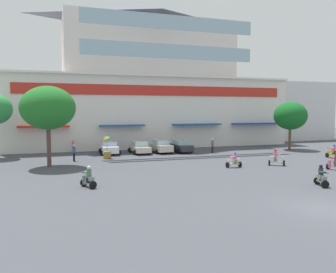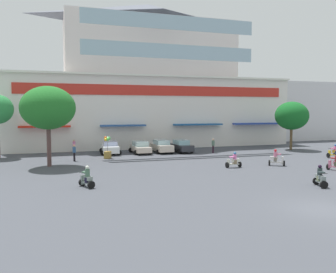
{
  "view_description": "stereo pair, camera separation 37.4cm",
  "coord_description": "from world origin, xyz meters",
  "px_view_note": "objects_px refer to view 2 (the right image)",
  "views": [
    {
      "loc": [
        -13.61,
        -14.57,
        5.28
      ],
      "look_at": [
        -2.72,
        18.38,
        2.58
      ],
      "focal_mm": 37.17,
      "sensor_mm": 36.0,
      "label": 1
    },
    {
      "loc": [
        -13.26,
        -14.69,
        5.28
      ],
      "look_at": [
        -2.72,
        18.38,
        2.58
      ],
      "focal_mm": 37.17,
      "sensor_mm": 36.0,
      "label": 2
    }
  ],
  "objects_px": {
    "scooter_rider_3": "(334,152)",
    "pedestrian_0": "(213,145)",
    "scooter_rider_0": "(234,161)",
    "scooter_rider_1": "(335,163)",
    "pedestrian_2": "(74,152)",
    "parked_car_2": "(161,146)",
    "plaza_tree_2": "(48,108)",
    "pedestrian_1": "(74,145)",
    "parked_car_1": "(140,147)",
    "parked_car_3": "(181,146)",
    "scooter_rider_2": "(276,159)",
    "scooter_rider_5": "(320,178)",
    "parked_car_0": "(110,148)",
    "balloon_vendor_cart": "(107,149)",
    "plaza_tree_1": "(292,116)",
    "scooter_rider_6": "(87,179)"
  },
  "relations": [
    {
      "from": "pedestrian_0",
      "to": "balloon_vendor_cart",
      "type": "distance_m",
      "value": 12.85
    },
    {
      "from": "pedestrian_1",
      "to": "balloon_vendor_cart",
      "type": "relative_size",
      "value": 0.67
    },
    {
      "from": "parked_car_0",
      "to": "parked_car_1",
      "type": "height_order",
      "value": "parked_car_0"
    },
    {
      "from": "parked_car_3",
      "to": "pedestrian_2",
      "type": "xyz_separation_m",
      "value": [
        -12.98,
        -3.74,
        0.22
      ]
    },
    {
      "from": "parked_car_3",
      "to": "plaza_tree_1",
      "type": "bearing_deg",
      "value": -7.21
    },
    {
      "from": "plaza_tree_2",
      "to": "pedestrian_0",
      "type": "height_order",
      "value": "plaza_tree_2"
    },
    {
      "from": "plaza_tree_1",
      "to": "pedestrian_0",
      "type": "relative_size",
      "value": 3.58
    },
    {
      "from": "scooter_rider_0",
      "to": "parked_car_1",
      "type": "bearing_deg",
      "value": 114.8
    },
    {
      "from": "scooter_rider_1",
      "to": "scooter_rider_3",
      "type": "xyz_separation_m",
      "value": [
        6.02,
        6.53,
        -0.02
      ]
    },
    {
      "from": "parked_car_2",
      "to": "pedestrian_0",
      "type": "height_order",
      "value": "pedestrian_0"
    },
    {
      "from": "parked_car_2",
      "to": "pedestrian_0",
      "type": "distance_m",
      "value": 6.29
    },
    {
      "from": "scooter_rider_6",
      "to": "scooter_rider_2",
      "type": "bearing_deg",
      "value": 12.45
    },
    {
      "from": "scooter_rider_5",
      "to": "pedestrian_2",
      "type": "relative_size",
      "value": 0.88
    },
    {
      "from": "parked_car_1",
      "to": "scooter_rider_5",
      "type": "xyz_separation_m",
      "value": [
        7.65,
        -21.33,
        -0.13
      ]
    },
    {
      "from": "parked_car_2",
      "to": "scooter_rider_1",
      "type": "bearing_deg",
      "value": -56.77
    },
    {
      "from": "plaza_tree_1",
      "to": "pedestrian_1",
      "type": "height_order",
      "value": "plaza_tree_1"
    },
    {
      "from": "plaza_tree_2",
      "to": "pedestrian_1",
      "type": "bearing_deg",
      "value": 75.02
    },
    {
      "from": "pedestrian_0",
      "to": "parked_car_1",
      "type": "bearing_deg",
      "value": 164.62
    },
    {
      "from": "scooter_rider_3",
      "to": "balloon_vendor_cart",
      "type": "bearing_deg",
      "value": 163.51
    },
    {
      "from": "scooter_rider_0",
      "to": "pedestrian_2",
      "type": "xyz_separation_m",
      "value": [
        -13.66,
        8.49,
        0.4
      ]
    },
    {
      "from": "scooter_rider_2",
      "to": "scooter_rider_6",
      "type": "bearing_deg",
      "value": -167.55
    },
    {
      "from": "scooter_rider_1",
      "to": "scooter_rider_2",
      "type": "bearing_deg",
      "value": 131.65
    },
    {
      "from": "scooter_rider_5",
      "to": "plaza_tree_1",
      "type": "bearing_deg",
      "value": 57.65
    },
    {
      "from": "scooter_rider_5",
      "to": "balloon_vendor_cart",
      "type": "xyz_separation_m",
      "value": [
        -12.0,
        18.35,
        0.35
      ]
    },
    {
      "from": "plaza_tree_1",
      "to": "scooter_rider_0",
      "type": "relative_size",
      "value": 4.39
    },
    {
      "from": "scooter_rider_6",
      "to": "pedestrian_2",
      "type": "xyz_separation_m",
      "value": [
        -0.24,
        12.7,
        0.38
      ]
    },
    {
      "from": "pedestrian_2",
      "to": "scooter_rider_6",
      "type": "bearing_deg",
      "value": -88.91
    },
    {
      "from": "parked_car_3",
      "to": "scooter_rider_2",
      "type": "bearing_deg",
      "value": -68.2
    },
    {
      "from": "scooter_rider_0",
      "to": "balloon_vendor_cart",
      "type": "height_order",
      "value": "balloon_vendor_cart"
    },
    {
      "from": "scooter_rider_1",
      "to": "scooter_rider_2",
      "type": "relative_size",
      "value": 0.99
    },
    {
      "from": "scooter_rider_1",
      "to": "balloon_vendor_cart",
      "type": "xyz_separation_m",
      "value": [
        -17.8,
        13.59,
        0.33
      ]
    },
    {
      "from": "scooter_rider_3",
      "to": "pedestrian_0",
      "type": "relative_size",
      "value": 0.86
    },
    {
      "from": "parked_car_2",
      "to": "pedestrian_0",
      "type": "bearing_deg",
      "value": -21.33
    },
    {
      "from": "parked_car_1",
      "to": "pedestrian_2",
      "type": "xyz_separation_m",
      "value": [
        -7.87,
        -4.03,
        0.25
      ]
    },
    {
      "from": "plaza_tree_2",
      "to": "scooter_rider_5",
      "type": "xyz_separation_m",
      "value": [
        17.89,
        -14.59,
        -4.81
      ]
    },
    {
      "from": "scooter_rider_2",
      "to": "balloon_vendor_cart",
      "type": "bearing_deg",
      "value": 145.78
    },
    {
      "from": "plaza_tree_1",
      "to": "scooter_rider_3",
      "type": "relative_size",
      "value": 4.15
    },
    {
      "from": "scooter_rider_0",
      "to": "scooter_rider_1",
      "type": "relative_size",
      "value": 0.93
    },
    {
      "from": "scooter_rider_1",
      "to": "balloon_vendor_cart",
      "type": "distance_m",
      "value": 22.39
    },
    {
      "from": "scooter_rider_0",
      "to": "pedestrian_1",
      "type": "height_order",
      "value": "pedestrian_1"
    },
    {
      "from": "parked_car_3",
      "to": "scooter_rider_2",
      "type": "distance_m",
      "value": 13.48
    },
    {
      "from": "pedestrian_0",
      "to": "parked_car_0",
      "type": "bearing_deg",
      "value": 166.21
    },
    {
      "from": "scooter_rider_1",
      "to": "scooter_rider_0",
      "type": "bearing_deg",
      "value": 152.2
    },
    {
      "from": "scooter_rider_1",
      "to": "scooter_rider_5",
      "type": "xyz_separation_m",
      "value": [
        -5.8,
        -4.76,
        -0.02
      ]
    },
    {
      "from": "scooter_rider_5",
      "to": "pedestrian_2",
      "type": "xyz_separation_m",
      "value": [
        -15.53,
        17.3,
        0.38
      ]
    },
    {
      "from": "parked_car_2",
      "to": "parked_car_3",
      "type": "height_order",
      "value": "parked_car_2"
    },
    {
      "from": "parked_car_1",
      "to": "scooter_rider_6",
      "type": "relative_size",
      "value": 2.82
    },
    {
      "from": "scooter_rider_2",
      "to": "scooter_rider_3",
      "type": "bearing_deg",
      "value": 16.57
    },
    {
      "from": "parked_car_3",
      "to": "scooter_rider_2",
      "type": "relative_size",
      "value": 2.75
    },
    {
      "from": "plaza_tree_1",
      "to": "scooter_rider_6",
      "type": "distance_m",
      "value": 31.3
    }
  ]
}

